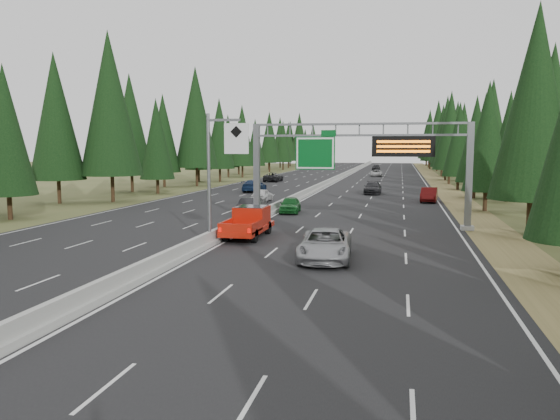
# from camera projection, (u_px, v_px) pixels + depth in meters

# --- Properties ---
(road) EXTENTS (32.00, 260.00, 0.08)m
(road) POSITION_uv_depth(u_px,v_px,m) (327.00, 185.00, 86.88)
(road) COLOR black
(road) RESTS_ON ground
(shoulder_right) EXTENTS (3.60, 260.00, 0.06)m
(shoulder_right) POSITION_uv_depth(u_px,v_px,m) (443.00, 187.00, 83.07)
(shoulder_right) COLOR olive
(shoulder_right) RESTS_ON ground
(shoulder_left) EXTENTS (3.60, 260.00, 0.06)m
(shoulder_left) POSITION_uv_depth(u_px,v_px,m) (221.00, 184.00, 90.69)
(shoulder_left) COLOR #445125
(shoulder_left) RESTS_ON ground
(median_barrier) EXTENTS (0.70, 260.00, 0.85)m
(median_barrier) POSITION_uv_depth(u_px,v_px,m) (327.00, 183.00, 86.84)
(median_barrier) COLOR #969791
(median_barrier) RESTS_ON road
(sign_gantry) EXTENTS (16.75, 0.98, 7.80)m
(sign_gantry) POSITION_uv_depth(u_px,v_px,m) (367.00, 158.00, 40.60)
(sign_gantry) COLOR slate
(sign_gantry) RESTS_ON road
(hov_sign_pole) EXTENTS (2.80, 0.50, 8.00)m
(hov_sign_pole) POSITION_uv_depth(u_px,v_px,m) (218.00, 170.00, 32.83)
(hov_sign_pole) COLOR slate
(hov_sign_pole) RESTS_ON road
(tree_row_right) EXTENTS (11.64, 243.66, 18.51)m
(tree_row_right) POSITION_uv_depth(u_px,v_px,m) (480.00, 126.00, 76.73)
(tree_row_right) COLOR black
(tree_row_right) RESTS_ON ground
(tree_row_left) EXTENTS (11.90, 243.18, 18.78)m
(tree_row_left) POSITION_uv_depth(u_px,v_px,m) (136.00, 123.00, 70.10)
(tree_row_left) COLOR black
(tree_row_left) RESTS_ON ground
(silver_minivan) EXTENTS (3.13, 6.05, 1.63)m
(silver_minivan) POSITION_uv_depth(u_px,v_px,m) (325.00, 245.00, 29.08)
(silver_minivan) COLOR #98989C
(silver_minivan) RESTS_ON road
(red_pickup) EXTENTS (2.20, 6.15, 2.00)m
(red_pickup) POSITION_uv_depth(u_px,v_px,m) (250.00, 220.00, 36.78)
(red_pickup) COLOR black
(red_pickup) RESTS_ON road
(car_ahead_green) EXTENTS (2.15, 4.47, 1.47)m
(car_ahead_green) POSITION_uv_depth(u_px,v_px,m) (290.00, 205.00, 50.18)
(car_ahead_green) COLOR #155E21
(car_ahead_green) RESTS_ON road
(car_ahead_dkred) EXTENTS (2.14, 4.96, 1.59)m
(car_ahead_dkred) POSITION_uv_depth(u_px,v_px,m) (429.00, 195.00, 60.14)
(car_ahead_dkred) COLOR #560C0C
(car_ahead_dkred) RESTS_ON road
(car_ahead_dkgrey) EXTENTS (2.20, 5.35, 1.55)m
(car_ahead_dkgrey) POSITION_uv_depth(u_px,v_px,m) (373.00, 188.00, 70.68)
(car_ahead_dkgrey) COLOR black
(car_ahead_dkgrey) RESTS_ON road
(car_ahead_white) EXTENTS (2.26, 4.89, 1.36)m
(car_ahead_white) POSITION_uv_depth(u_px,v_px,m) (376.00, 173.00, 112.90)
(car_ahead_white) COLOR #B5B5B5
(car_ahead_white) RESTS_ON road
(car_ahead_far) EXTENTS (2.14, 4.60, 1.52)m
(car_ahead_far) POSITION_uv_depth(u_px,v_px,m) (376.00, 167.00, 144.82)
(car_ahead_far) COLOR black
(car_ahead_far) RESTS_ON road
(car_onc_near) EXTENTS (1.77, 4.74, 1.55)m
(car_onc_near) POSITION_uv_depth(u_px,v_px,m) (252.00, 206.00, 48.77)
(car_onc_near) COLOR black
(car_onc_near) RESTS_ON road
(car_onc_blue) EXTENTS (2.46, 5.65, 1.62)m
(car_onc_blue) POSITION_uv_depth(u_px,v_px,m) (254.00, 186.00, 73.94)
(car_onc_blue) COLOR #16294D
(car_onc_blue) RESTS_ON road
(car_onc_white) EXTENTS (1.80, 4.33, 1.46)m
(car_onc_white) POSITION_uv_depth(u_px,v_px,m) (262.00, 195.00, 60.48)
(car_onc_white) COLOR silver
(car_onc_white) RESTS_ON road
(car_onc_far) EXTENTS (2.71, 5.74, 1.58)m
(car_onc_far) POSITION_uv_depth(u_px,v_px,m) (273.00, 177.00, 96.33)
(car_onc_far) COLOR black
(car_onc_far) RESTS_ON road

